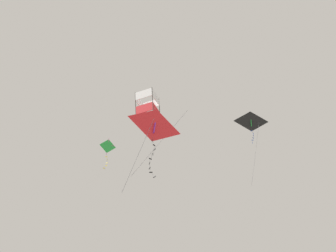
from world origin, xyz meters
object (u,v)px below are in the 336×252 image
object	(u,v)px
kite_box_low_drifter	(148,106)
kite_delta_mid_left	(251,122)
kite_delta_upper_right	(154,127)
kite_diamond_near_right	(108,147)

from	to	relation	value
kite_box_low_drifter	kite_delta_mid_left	xyz separation A→B (m)	(8.58, 8.85, 7.40)
kite_box_low_drifter	kite_delta_upper_right	bearing A→B (deg)	-59.77
kite_box_low_drifter	kite_delta_upper_right	distance (m)	7.77
kite_diamond_near_right	kite_delta_upper_right	distance (m)	18.47
kite_diamond_near_right	kite_delta_mid_left	bearing A→B (deg)	-27.02
kite_delta_mid_left	kite_delta_upper_right	xyz separation A→B (m)	(-7.83, -13.18, -13.81)
kite_delta_mid_left	kite_delta_upper_right	bearing A→B (deg)	-124.67
kite_diamond_near_right	kite_delta_upper_right	xyz separation A→B (m)	(4.89, -13.58, -11.52)
kite_box_low_drifter	kite_diamond_near_right	xyz separation A→B (m)	(-4.14, 9.25, 5.11)
kite_delta_mid_left	kite_delta_upper_right	distance (m)	20.63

